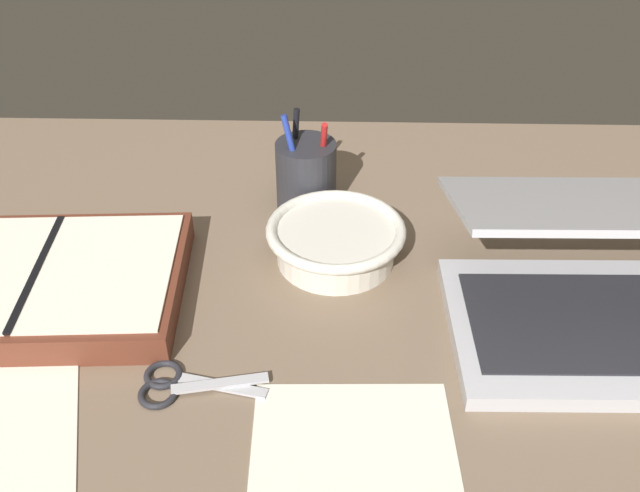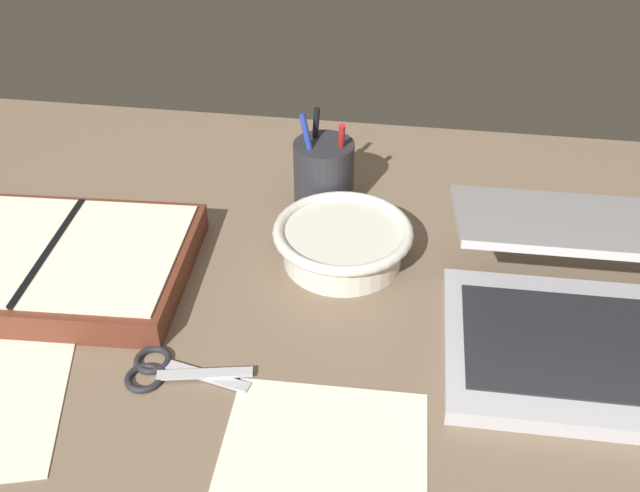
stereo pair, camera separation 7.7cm
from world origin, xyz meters
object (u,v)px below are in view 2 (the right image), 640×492
at_px(bowl, 343,242).
at_px(scissors, 162,370).
at_px(laptop, 605,309).
at_px(pen_cup, 324,175).
at_px(planner, 53,262).

xyz_separation_m(bowl, scissors, (-0.16, -0.21, -0.02)).
bearing_deg(scissors, laptop, 14.26).
height_order(laptop, pen_cup, laptop).
xyz_separation_m(pen_cup, planner, (-0.29, -0.20, -0.03)).
relative_size(bowl, pen_cup, 1.20).
distance_m(laptop, planner, 0.62).
xyz_separation_m(pen_cup, scissors, (-0.12, -0.33, -0.04)).
height_order(laptop, planner, laptop).
distance_m(planner, scissors, 0.22).
distance_m(pen_cup, planner, 0.35).
xyz_separation_m(laptop, planner, (-0.62, 0.03, -0.03)).
bearing_deg(pen_cup, laptop, -34.75).
relative_size(laptop, bowl, 1.91).
xyz_separation_m(planner, scissors, (0.18, -0.14, -0.02)).
bearing_deg(laptop, scissors, -167.00).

